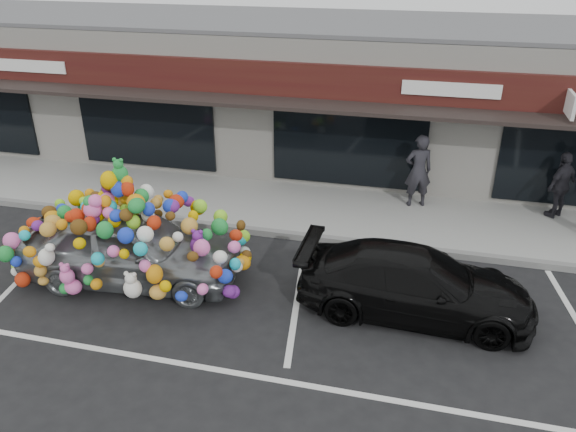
% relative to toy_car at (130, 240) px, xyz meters
% --- Properties ---
extents(ground, '(90.00, 90.00, 0.00)m').
position_rel_toy_car_xyz_m(ground, '(0.70, 0.05, -0.95)').
color(ground, black).
rests_on(ground, ground).
extents(shop_building, '(24.00, 7.20, 4.31)m').
position_rel_toy_car_xyz_m(shop_building, '(0.70, 8.50, 1.21)').
color(shop_building, white).
rests_on(shop_building, ground).
extents(sidewalk, '(26.00, 3.00, 0.15)m').
position_rel_toy_car_xyz_m(sidewalk, '(0.70, 4.05, -0.88)').
color(sidewalk, gray).
rests_on(sidewalk, ground).
extents(kerb, '(26.00, 0.18, 0.16)m').
position_rel_toy_car_xyz_m(kerb, '(0.70, 2.55, -0.88)').
color(kerb, slate).
rests_on(kerb, ground).
extents(parking_stripe_left, '(0.73, 4.37, 0.01)m').
position_rel_toy_car_xyz_m(parking_stripe_left, '(-2.50, 0.25, -0.95)').
color(parking_stripe_left, silver).
rests_on(parking_stripe_left, ground).
extents(parking_stripe_mid, '(0.73, 4.37, 0.01)m').
position_rel_toy_car_xyz_m(parking_stripe_mid, '(3.50, 0.25, -0.95)').
color(parking_stripe_mid, silver).
rests_on(parking_stripe_mid, ground).
extents(lane_line, '(14.00, 0.12, 0.01)m').
position_rel_toy_car_xyz_m(lane_line, '(2.70, -2.25, -0.95)').
color(lane_line, silver).
rests_on(lane_line, ground).
extents(toy_car, '(3.26, 4.96, 2.81)m').
position_rel_toy_car_xyz_m(toy_car, '(0.00, 0.00, 0.00)').
color(toy_car, gray).
rests_on(toy_car, ground).
extents(black_sedan, '(1.92, 4.49, 1.29)m').
position_rel_toy_car_xyz_m(black_sedan, '(5.78, 0.22, -0.31)').
color(black_sedan, black).
rests_on(black_sedan, ground).
extents(pedestrian_a, '(0.82, 0.66, 1.94)m').
position_rel_toy_car_xyz_m(pedestrian_a, '(5.62, 4.88, 0.17)').
color(pedestrian_a, '#24242A').
rests_on(pedestrian_a, sidewalk).
extents(pedestrian_c, '(1.01, 1.00, 1.72)m').
position_rel_toy_car_xyz_m(pedestrian_c, '(9.12, 5.05, 0.06)').
color(pedestrian_c, '#272429').
rests_on(pedestrian_c, sidewalk).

